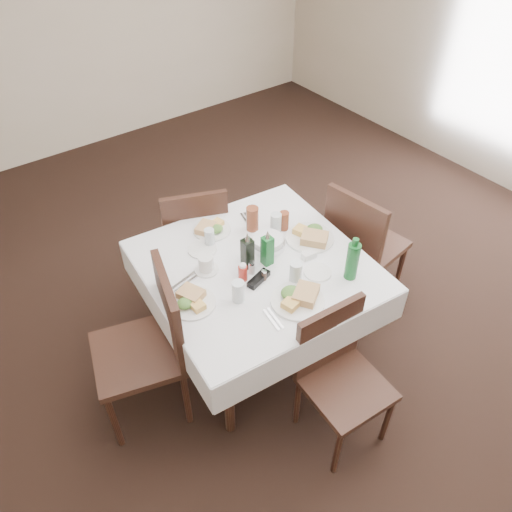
% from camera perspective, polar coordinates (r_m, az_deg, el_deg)
% --- Properties ---
extents(ground_plane, '(7.00, 7.00, 0.00)m').
position_cam_1_polar(ground_plane, '(3.53, 3.08, -10.14)').
color(ground_plane, black).
extents(room_shell, '(6.04, 7.04, 2.80)m').
position_cam_1_polar(room_shell, '(2.43, 4.58, 15.76)').
color(room_shell, beige).
rests_on(room_shell, ground).
extents(dining_table, '(1.38, 1.38, 0.76)m').
position_cam_1_polar(dining_table, '(3.02, 0.02, -2.12)').
color(dining_table, black).
rests_on(dining_table, ground).
extents(chair_north, '(0.57, 0.57, 0.93)m').
position_cam_1_polar(chair_north, '(3.58, -6.93, 2.61)').
color(chair_north, black).
rests_on(chair_north, ground).
extents(chair_south, '(0.45, 0.45, 0.89)m').
position_cam_1_polar(chair_south, '(2.82, 9.31, -12.55)').
color(chair_south, black).
rests_on(chair_south, ground).
extents(chair_east, '(0.52, 0.52, 0.97)m').
position_cam_1_polar(chair_east, '(3.52, 11.85, 1.67)').
color(chair_east, black).
rests_on(chair_east, ground).
extents(chair_west, '(0.59, 0.59, 1.01)m').
position_cam_1_polar(chair_west, '(2.87, -11.74, -9.33)').
color(chair_west, black).
rests_on(chair_west, ground).
extents(meal_north, '(0.24, 0.24, 0.05)m').
position_cam_1_polar(meal_north, '(3.20, -5.14, 3.17)').
color(meal_north, white).
rests_on(meal_north, dining_table).
extents(meal_south, '(0.30, 0.30, 0.07)m').
position_cam_1_polar(meal_south, '(2.74, 4.84, -4.75)').
color(meal_south, white).
rests_on(meal_south, dining_table).
extents(meal_east, '(0.31, 0.31, 0.07)m').
position_cam_1_polar(meal_east, '(3.14, 6.32, 2.31)').
color(meal_east, white).
rests_on(meal_east, dining_table).
extents(meal_west, '(0.26, 0.26, 0.06)m').
position_cam_1_polar(meal_west, '(2.74, -7.42, -5.07)').
color(meal_west, white).
rests_on(meal_west, dining_table).
extents(side_plate_a, '(0.18, 0.18, 0.01)m').
position_cam_1_polar(side_plate_a, '(3.07, -6.17, 0.76)').
color(side_plate_a, white).
rests_on(side_plate_a, dining_table).
extents(side_plate_b, '(0.16, 0.16, 0.01)m').
position_cam_1_polar(side_plate_b, '(2.92, 7.05, -1.84)').
color(side_plate_b, white).
rests_on(side_plate_b, dining_table).
extents(water_n, '(0.06, 0.06, 0.11)m').
position_cam_1_polar(water_n, '(3.08, -5.33, 2.15)').
color(water_n, silver).
rests_on(water_n, dining_table).
extents(water_s, '(0.07, 0.07, 0.13)m').
position_cam_1_polar(water_s, '(2.82, 4.57, -1.86)').
color(water_s, silver).
rests_on(water_s, dining_table).
extents(water_e, '(0.07, 0.07, 0.13)m').
position_cam_1_polar(water_e, '(3.16, 2.29, 3.80)').
color(water_e, silver).
rests_on(water_e, dining_table).
extents(water_w, '(0.07, 0.07, 0.13)m').
position_cam_1_polar(water_w, '(2.71, -2.04, -4.06)').
color(water_w, silver).
rests_on(water_w, dining_table).
extents(iced_tea_a, '(0.08, 0.08, 0.16)m').
position_cam_1_polar(iced_tea_a, '(3.17, -0.42, 4.29)').
color(iced_tea_a, brown).
rests_on(iced_tea_a, dining_table).
extents(iced_tea_b, '(0.06, 0.06, 0.13)m').
position_cam_1_polar(iced_tea_b, '(3.19, 3.23, 4.04)').
color(iced_tea_b, brown).
rests_on(iced_tea_b, dining_table).
extents(bread_basket, '(0.21, 0.21, 0.07)m').
position_cam_1_polar(bread_basket, '(3.06, 1.37, 1.55)').
color(bread_basket, silver).
rests_on(bread_basket, dining_table).
extents(oil_cruet_dark, '(0.06, 0.06, 0.25)m').
position_cam_1_polar(oil_cruet_dark, '(2.88, -0.99, 0.43)').
color(oil_cruet_dark, black).
rests_on(oil_cruet_dark, dining_table).
extents(oil_cruet_green, '(0.06, 0.06, 0.25)m').
position_cam_1_polar(oil_cruet_green, '(2.90, 1.30, 0.75)').
color(oil_cruet_green, '#156227').
rests_on(oil_cruet_green, dining_table).
extents(ketchup_bottle, '(0.05, 0.05, 0.11)m').
position_cam_1_polar(ketchup_bottle, '(2.83, -1.52, -1.89)').
color(ketchup_bottle, red).
rests_on(ketchup_bottle, dining_table).
extents(salt_shaker, '(0.04, 0.04, 0.08)m').
position_cam_1_polar(salt_shaker, '(2.88, -0.50, -1.36)').
color(salt_shaker, white).
rests_on(salt_shaker, dining_table).
extents(pepper_shaker, '(0.03, 0.03, 0.07)m').
position_cam_1_polar(pepper_shaker, '(2.85, 0.93, -2.20)').
color(pepper_shaker, '#3F2C23').
rests_on(pepper_shaker, dining_table).
extents(coffee_mug, '(0.14, 0.14, 0.10)m').
position_cam_1_polar(coffee_mug, '(2.91, -5.70, -0.92)').
color(coffee_mug, white).
rests_on(coffee_mug, dining_table).
extents(sunglasses, '(0.17, 0.09, 0.03)m').
position_cam_1_polar(sunglasses, '(2.85, 0.31, -2.64)').
color(sunglasses, black).
rests_on(sunglasses, dining_table).
extents(green_bottle, '(0.07, 0.07, 0.28)m').
position_cam_1_polar(green_bottle, '(2.85, 10.96, -0.51)').
color(green_bottle, '#156227').
rests_on(green_bottle, dining_table).
extents(sugar_caddy, '(0.09, 0.06, 0.04)m').
position_cam_1_polar(sugar_caddy, '(3.01, 6.06, 0.13)').
color(sugar_caddy, white).
rests_on(sugar_caddy, dining_table).
extents(cutlery_n, '(0.08, 0.17, 0.01)m').
position_cam_1_polar(cutlery_n, '(3.29, -1.00, 4.15)').
color(cutlery_n, silver).
rests_on(cutlery_n, dining_table).
extents(cutlery_s, '(0.06, 0.17, 0.01)m').
position_cam_1_polar(cutlery_s, '(2.66, 2.00, -7.22)').
color(cutlery_s, silver).
rests_on(cutlery_s, dining_table).
extents(cutlery_e, '(0.19, 0.08, 0.01)m').
position_cam_1_polar(cutlery_e, '(3.07, 6.79, 0.56)').
color(cutlery_e, silver).
rests_on(cutlery_e, dining_table).
extents(cutlery_w, '(0.20, 0.09, 0.01)m').
position_cam_1_polar(cutlery_w, '(2.88, -8.01, -2.87)').
color(cutlery_w, silver).
rests_on(cutlery_w, dining_table).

